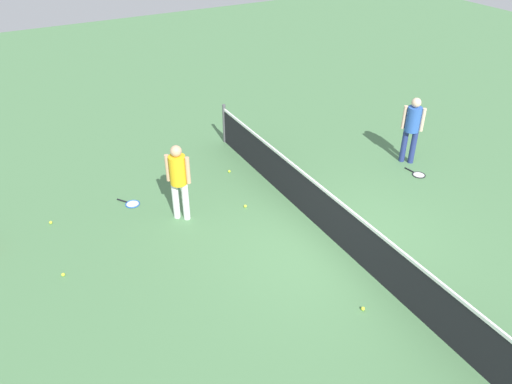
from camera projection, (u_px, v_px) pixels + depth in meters
The scene contains 11 objects.
ground_plane at pixel (335, 241), 9.90m from camera, with size 40.00×40.00×0.00m, color #4C7A4C.
court_net at pixel (337, 221), 9.63m from camera, with size 10.09×0.09×1.07m.
player_near_side at pixel (178, 177), 10.05m from camera, with size 0.48×0.48×1.70m.
player_far_side at pixel (412, 125), 12.12m from camera, with size 0.48×0.48×1.70m.
tennis_racket_near_player at pixel (132, 204), 11.01m from camera, with size 0.58×0.48×0.03m.
tennis_racket_far_player at pixel (418, 174), 12.09m from camera, with size 0.60×0.35×0.03m.
tennis_ball_near_player at pixel (63, 275), 9.03m from camera, with size 0.07×0.07×0.07m, color #C6E033.
tennis_ball_by_net at pixel (229, 171), 12.17m from camera, with size 0.07×0.07×0.07m, color #C6E033.
tennis_ball_midcourt at pixel (363, 309), 8.32m from camera, with size 0.07×0.07×0.07m, color #C6E033.
tennis_ball_baseline at pixel (245, 206), 10.90m from camera, with size 0.07×0.07×0.07m, color #C6E033.
tennis_ball_stray_right at pixel (51, 222), 10.38m from camera, with size 0.07×0.07×0.07m, color #C6E033.
Camera 1 is at (6.12, -5.13, 6.13)m, focal length 35.16 mm.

